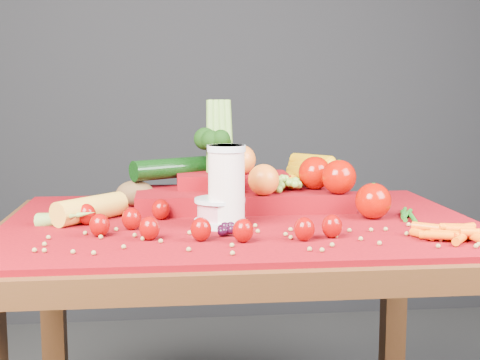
{
  "coord_description": "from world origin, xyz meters",
  "views": [
    {
      "loc": [
        -0.16,
        -1.47,
        1.06
      ],
      "look_at": [
        0.0,
        0.02,
        0.85
      ],
      "focal_mm": 50.0,
      "sensor_mm": 36.0,
      "label": 1
    }
  ],
  "objects": [
    {
      "name": "corn_ear",
      "position": [
        -0.37,
        -0.01,
        0.78
      ],
      "size": [
        0.25,
        0.26,
        0.06
      ],
      "rotation": [
        0.0,
        0.0,
        0.82
      ],
      "color": "gold",
      "rests_on": "red_cloth"
    },
    {
      "name": "dark_grape_cluster",
      "position": [
        -0.03,
        -0.15,
        0.78
      ],
      "size": [
        0.06,
        0.05,
        0.03
      ],
      "primitive_type": null,
      "color": "black",
      "rests_on": "red_cloth"
    },
    {
      "name": "milk_glass",
      "position": [
        -0.04,
        -0.08,
        0.86
      ],
      "size": [
        0.08,
        0.08,
        0.18
      ],
      "rotation": [
        0.0,
        0.0,
        -0.34
      ],
      "color": "beige",
      "rests_on": "red_cloth"
    },
    {
      "name": "green_bean_pile",
      "position": [
        0.39,
        -0.01,
        0.77
      ],
      "size": [
        0.14,
        0.12,
        0.01
      ],
      "primitive_type": null,
      "color": "#195F15",
      "rests_on": "red_cloth"
    },
    {
      "name": "strawberry_scatter",
      "position": [
        -0.12,
        -0.14,
        0.79
      ],
      "size": [
        0.54,
        0.28,
        0.05
      ],
      "color": "#7E0107",
      "rests_on": "red_cloth"
    },
    {
      "name": "soybean_scatter",
      "position": [
        0.0,
        -0.2,
        0.77
      ],
      "size": [
        0.84,
        0.24,
        0.01
      ],
      "primitive_type": null,
      "color": "olive",
      "rests_on": "red_cloth"
    },
    {
      "name": "potato",
      "position": [
        -0.25,
        0.2,
        0.79
      ],
      "size": [
        0.1,
        0.07,
        0.06
      ],
      "primitive_type": "ellipsoid",
      "color": "brown",
      "rests_on": "red_cloth"
    },
    {
      "name": "red_cloth",
      "position": [
        0.0,
        0.0,
        0.76
      ],
      "size": [
        1.05,
        0.75,
        0.01
      ],
      "primitive_type": "cube",
      "color": "maroon",
      "rests_on": "table"
    },
    {
      "name": "table",
      "position": [
        0.0,
        0.0,
        0.66
      ],
      "size": [
        1.1,
        0.8,
        0.75
      ],
      "color": "#3E240E",
      "rests_on": "ground"
    },
    {
      "name": "baby_carrot_pile",
      "position": [
        0.38,
        -0.24,
        0.78
      ],
      "size": [
        0.17,
        0.18,
        0.03
      ],
      "primitive_type": null,
      "color": "#F05B08",
      "rests_on": "red_cloth"
    },
    {
      "name": "produce_mound",
      "position": [
        0.05,
        0.15,
        0.82
      ],
      "size": [
        0.6,
        0.38,
        0.27
      ],
      "color": "maroon",
      "rests_on": "red_cloth"
    },
    {
      "name": "yogurt_bowl",
      "position": [
        -0.05,
        -0.06,
        0.79
      ],
      "size": [
        0.11,
        0.11,
        0.06
      ],
      "rotation": [
        0.0,
        0.0,
        0.28
      ],
      "color": "silver",
      "rests_on": "red_cloth"
    }
  ]
}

